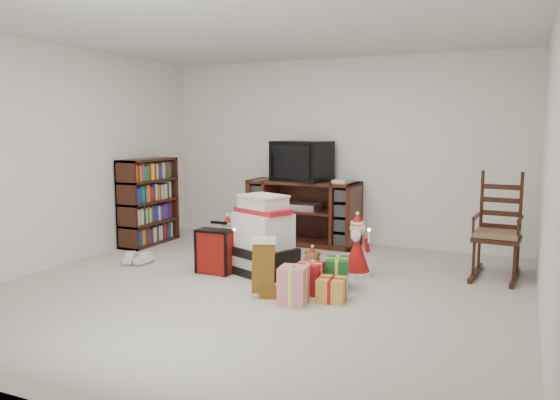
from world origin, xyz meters
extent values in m
cube|color=beige|center=(0.00, 0.00, -0.01)|extent=(5.00, 5.00, 0.01)
cube|color=silver|center=(0.00, 0.00, 2.50)|extent=(5.00, 5.00, 0.01)
cube|color=white|center=(0.00, 2.50, 1.25)|extent=(5.00, 0.01, 2.50)
cube|color=white|center=(0.00, -2.50, 1.25)|extent=(5.00, 0.01, 2.50)
cube|color=white|center=(-2.50, 0.00, 1.25)|extent=(0.01, 5.00, 2.50)
cube|color=white|center=(2.50, 0.00, 1.25)|extent=(0.01, 5.00, 2.50)
cube|color=#411C12|center=(-0.40, 2.20, 0.43)|extent=(1.52, 0.57, 0.86)
cube|color=silver|center=(-0.40, 2.17, 0.51)|extent=(0.46, 0.33, 0.09)
cube|color=#391A0F|center=(-2.31, 1.33, 0.58)|extent=(0.32, 0.95, 1.16)
cube|color=#391A0F|center=(2.10, 1.41, 0.42)|extent=(0.49, 0.48, 0.04)
cube|color=#957351|center=(2.10, 1.41, 0.47)|extent=(0.46, 0.44, 0.05)
cube|color=#391A0F|center=(2.10, 1.62, 0.80)|extent=(0.40, 0.08, 0.71)
cube|color=#391A0F|center=(2.10, 1.41, 0.03)|extent=(0.52, 0.80, 0.05)
cube|color=black|center=(-0.20, 0.54, 0.15)|extent=(0.81, 0.71, 0.30)
cube|color=white|center=(-0.20, 0.54, 0.49)|extent=(0.69, 0.62, 0.37)
cube|color=red|center=(-0.20, 0.54, 0.70)|extent=(0.68, 0.54, 0.05)
cube|color=beige|center=(-0.20, 0.54, 0.78)|extent=(0.55, 0.50, 0.12)
cube|color=maroon|center=(-0.69, 0.35, 0.24)|extent=(0.37, 0.20, 0.49)
cube|color=black|center=(-0.69, 0.44, 0.55)|extent=(0.20, 0.03, 0.03)
ellipsoid|color=brown|center=(0.44, 0.36, 0.12)|extent=(0.24, 0.20, 0.25)
sphere|color=brown|center=(0.44, 0.33, 0.27)|extent=(0.16, 0.16, 0.16)
cone|color=#AF1512|center=(0.73, 0.92, 0.22)|extent=(0.31, 0.31, 0.44)
sphere|color=beige|center=(0.73, 0.92, 0.50)|extent=(0.15, 0.15, 0.15)
cone|color=#AF1512|center=(0.73, 0.92, 0.62)|extent=(0.13, 0.13, 0.11)
cylinder|color=silver|center=(0.89, 0.80, 0.45)|extent=(0.02, 0.02, 0.13)
cone|color=#AF1512|center=(-0.64, 0.54, 0.21)|extent=(0.29, 0.29, 0.41)
sphere|color=beige|center=(-0.64, 0.54, 0.46)|extent=(0.14, 0.14, 0.14)
cone|color=#AF1512|center=(-0.64, 0.54, 0.57)|extent=(0.12, 0.12, 0.10)
cylinder|color=silver|center=(-0.49, 0.43, 0.42)|extent=(0.02, 0.02, 0.12)
cube|color=silver|center=(-1.82, 0.33, 0.05)|extent=(0.21, 0.28, 0.09)
cube|color=silver|center=(-1.65, 0.33, 0.05)|extent=(0.12, 0.26, 0.09)
cube|color=red|center=(0.50, 0.12, 0.13)|extent=(0.26, 0.26, 0.26)
cube|color=#1C712E|center=(0.71, 0.37, 0.13)|extent=(0.26, 0.26, 0.26)
cube|color=gold|center=(0.76, -0.03, 0.13)|extent=(0.26, 0.26, 0.26)
cube|color=beige|center=(0.45, -0.23, 0.13)|extent=(0.26, 0.26, 0.26)
cube|color=black|center=(-0.42, 2.20, 1.13)|extent=(0.82, 0.66, 0.53)
cube|color=black|center=(-0.42, 1.93, 1.13)|extent=(0.61, 0.16, 0.43)
camera|label=1|loc=(2.32, -4.63, 1.57)|focal=35.00mm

